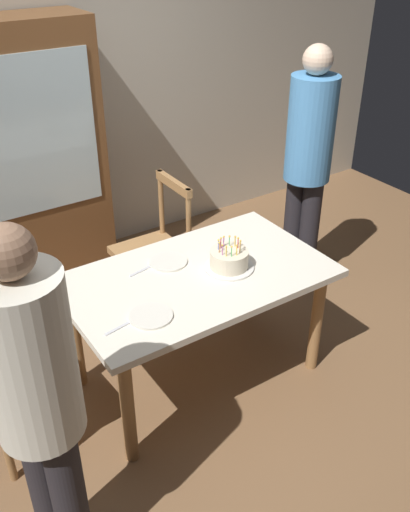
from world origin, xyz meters
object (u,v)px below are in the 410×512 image
chair_spindle_back (154,252)px  person_guest (308,158)px  china_cabinet (22,164)px  plate_near_celebrant (151,316)px  person_celebrant (38,399)px  plate_far_side (168,261)px  birthday_cake (229,260)px  dining_table (198,289)px

chair_spindle_back → person_guest: bearing=-15.2°
chair_spindle_back → china_cabinet: bearing=125.2°
plate_near_celebrant → person_celebrant: person_celebrant is taller
plate_far_side → person_guest: person_guest is taller
plate_far_side → person_guest: (1.28, 0.27, 0.26)m
china_cabinet → birthday_cake: bearing=-69.0°
plate_near_celebrant → dining_table: bearing=25.9°
chair_spindle_back → person_guest: 1.24m
person_celebrant → plate_near_celebrant: bearing=32.6°
chair_spindle_back → dining_table: bearing=-100.1°
dining_table → person_celebrant: bearing=-149.7°
plate_near_celebrant → china_cabinet: 1.77m
birthday_cake → chair_spindle_back: (-0.05, 0.80, -0.33)m
birthday_cake → chair_spindle_back: chair_spindle_back is taller
china_cabinet → person_guest: bearing=-33.8°
person_guest → dining_table: bearing=-159.0°
plate_far_side → plate_near_celebrant: bearing=-130.1°
person_celebrant → china_cabinet: size_ratio=0.87×
dining_table → plate_near_celebrant: (-0.40, -0.19, 0.10)m
person_celebrant → person_guest: person_guest is taller
dining_table → plate_far_side: bearing=110.5°
birthday_cake → plate_far_side: (-0.25, 0.24, -0.05)m
plate_far_side → chair_spindle_back: size_ratio=0.23×
dining_table → person_celebrant: (-1.10, -0.64, 0.31)m
person_celebrant → person_guest: 2.55m
dining_table → chair_spindle_back: (0.13, 0.75, -0.18)m
plate_far_side → person_celebrant: 1.34m
person_guest → plate_near_celebrant: bearing=-157.8°
dining_table → birthday_cake: bearing=-14.1°
plate_near_celebrant → chair_spindle_back: 1.12m
chair_spindle_back → person_celebrant: 1.92m
person_celebrant → dining_table: bearing=30.3°
dining_table → person_guest: (1.21, 0.46, 0.36)m
plate_near_celebrant → birthday_cake: bearing=14.4°
person_celebrant → china_cabinet: (0.66, 2.20, 0.01)m
china_cabinet → plate_far_side: bearing=-75.2°
birthday_cake → china_cabinet: (-0.61, 1.60, 0.17)m
plate_near_celebrant → person_guest: (1.61, 0.66, 0.26)m
dining_table → plate_far_side: size_ratio=6.62×
plate_far_side → chair_spindle_back: chair_spindle_back is taller
plate_near_celebrant → plate_far_side: bearing=49.9°
plate_near_celebrant → person_celebrant: (-0.70, -0.45, 0.20)m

